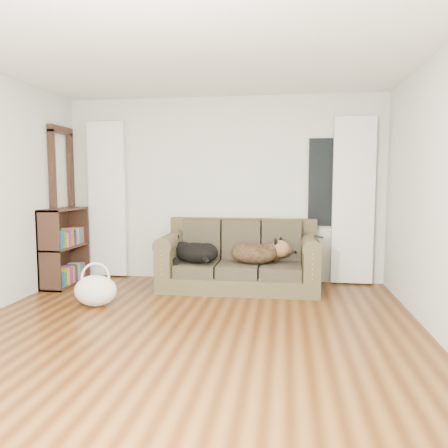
# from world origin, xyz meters

# --- Properties ---
(floor) EXTENTS (5.00, 5.00, 0.00)m
(floor) POSITION_xyz_m (0.00, 0.00, 0.00)
(floor) COLOR #42200B
(floor) RESTS_ON ground
(ceiling) EXTENTS (5.00, 5.00, 0.00)m
(ceiling) POSITION_xyz_m (0.00, 0.00, 2.60)
(ceiling) COLOR white
(ceiling) RESTS_ON ground
(wall_back) EXTENTS (4.50, 0.04, 2.60)m
(wall_back) POSITION_xyz_m (0.00, 2.50, 1.30)
(wall_back) COLOR #B5BDAB
(wall_back) RESTS_ON ground
(curtain_left) EXTENTS (0.55, 0.08, 2.25)m
(curtain_left) POSITION_xyz_m (-1.70, 2.42, 1.15)
(curtain_left) COLOR silver
(curtain_left) RESTS_ON ground
(curtain_right) EXTENTS (0.55, 0.08, 2.25)m
(curtain_right) POSITION_xyz_m (1.80, 2.42, 1.15)
(curtain_right) COLOR silver
(curtain_right) RESTS_ON ground
(window_pane) EXTENTS (0.50, 0.03, 1.20)m
(window_pane) POSITION_xyz_m (1.45, 2.47, 1.40)
(window_pane) COLOR black
(window_pane) RESTS_ON wall_back
(door_casing) EXTENTS (0.07, 0.60, 2.10)m
(door_casing) POSITION_xyz_m (-2.20, 2.05, 1.05)
(door_casing) COLOR black
(door_casing) RESTS_ON ground
(sofa) EXTENTS (2.05, 0.89, 0.84)m
(sofa) POSITION_xyz_m (0.30, 1.97, 0.45)
(sofa) COLOR #483F25
(sofa) RESTS_ON floor
(dog_black_lab) EXTENTS (0.78, 0.72, 0.27)m
(dog_black_lab) POSITION_xyz_m (-0.30, 1.88, 0.48)
(dog_black_lab) COLOR black
(dog_black_lab) RESTS_ON sofa
(dog_shepherd) EXTENTS (0.71, 0.56, 0.28)m
(dog_shepherd) POSITION_xyz_m (0.53, 1.94, 0.49)
(dog_shepherd) COLOR black
(dog_shepherd) RESTS_ON sofa
(tv_remote) EXTENTS (0.10, 0.18, 0.02)m
(tv_remote) POSITION_xyz_m (1.31, 1.80, 0.73)
(tv_remote) COLOR black
(tv_remote) RESTS_ON sofa
(tote_bag) EXTENTS (0.57, 0.49, 0.36)m
(tote_bag) POSITION_xyz_m (-1.23, 0.93, 0.16)
(tote_bag) COLOR white
(tote_bag) RESTS_ON floor
(bookshelf) EXTENTS (0.38, 0.86, 1.05)m
(bookshelf) POSITION_xyz_m (-2.09, 1.85, 0.50)
(bookshelf) COLOR black
(bookshelf) RESTS_ON floor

